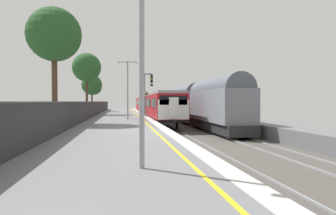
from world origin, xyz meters
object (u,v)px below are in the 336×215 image
object	(u,v)px
freight_train_adjacent_track	(199,102)
background_tree_left	(87,68)
platform_lamp_near	(142,39)
speed_limit_sign	(146,101)
commuter_train_at_platform	(151,104)
signal_gantry	(147,89)
platform_lamp_mid	(128,85)
background_tree_centre	(92,86)
background_tree_right	(55,36)

from	to	relation	value
freight_train_adjacent_track	background_tree_left	bearing A→B (deg)	147.03
platform_lamp_near	speed_limit_sign	bearing A→B (deg)	85.17
commuter_train_at_platform	platform_lamp_near	distance (m)	37.13
signal_gantry	platform_lamp_near	size ratio (longest dim) A/B	0.89
platform_lamp_near	background_tree_left	distance (m)	32.88
platform_lamp_mid	background_tree_left	size ratio (longest dim) A/B	0.69
platform_lamp_mid	background_tree_left	xyz separation A→B (m)	(-5.15, 11.24, 2.76)
freight_train_adjacent_track	speed_limit_sign	world-z (taller)	freight_train_adjacent_track
platform_lamp_near	platform_lamp_mid	distance (m)	21.12
platform_lamp_near	platform_lamp_mid	world-z (taller)	platform_lamp_mid
platform_lamp_near	background_tree_centre	bearing A→B (deg)	97.18
platform_lamp_near	platform_lamp_mid	size ratio (longest dim) A/B	1.00
commuter_train_at_platform	platform_lamp_near	size ratio (longest dim) A/B	7.18
background_tree_left	background_tree_right	xyz separation A→B (m)	(-0.60, -15.62, 0.77)
speed_limit_sign	background_tree_centre	xyz separation A→B (m)	(-7.58, 21.64, 2.66)
freight_train_adjacent_track	signal_gantry	world-z (taller)	signal_gantry
freight_train_adjacent_track	speed_limit_sign	distance (m)	5.92
signal_gantry	background_tree_centre	size ratio (longest dim) A/B	0.79
background_tree_left	background_tree_centre	size ratio (longest dim) A/B	1.28
speed_limit_sign	background_tree_right	xyz separation A→B (m)	(-7.69, -6.31, 5.07)
signal_gantry	background_tree_right	bearing A→B (deg)	-128.26
speed_limit_sign	platform_lamp_near	xyz separation A→B (m)	(-1.95, -23.04, 1.52)
freight_train_adjacent_track	background_tree_left	xyz separation A→B (m)	(-12.95, 8.40, 4.46)
freight_train_adjacent_track	platform_lamp_near	world-z (taller)	platform_lamp_near
background_tree_right	freight_train_adjacent_track	bearing A→B (deg)	28.08
speed_limit_sign	platform_lamp_mid	size ratio (longest dim) A/B	0.50
commuter_train_at_platform	background_tree_right	distance (m)	22.98
platform_lamp_mid	background_tree_left	world-z (taller)	background_tree_left
platform_lamp_near	background_tree_left	size ratio (longest dim) A/B	0.69
platform_lamp_near	background_tree_left	bearing A→B (deg)	99.05
speed_limit_sign	signal_gantry	bearing A→B (deg)	84.57
commuter_train_at_platform	speed_limit_sign	xyz separation A→B (m)	(-1.85, -13.83, 0.51)
platform_lamp_near	background_tree_left	xyz separation A→B (m)	(-5.15, 32.35, 2.77)
platform_lamp_near	background_tree_left	world-z (taller)	background_tree_left
freight_train_adjacent_track	background_tree_left	world-z (taller)	background_tree_left
commuter_train_at_platform	freight_train_adjacent_track	bearing A→B (deg)	-72.78
freight_train_adjacent_track	background_tree_centre	world-z (taller)	background_tree_centre
speed_limit_sign	background_tree_left	world-z (taller)	background_tree_left
freight_train_adjacent_track	platform_lamp_near	xyz separation A→B (m)	(-7.80, -23.95, 1.69)
freight_train_adjacent_track	background_tree_centre	xyz separation A→B (m)	(-13.43, 20.73, 2.83)
background_tree_left	background_tree_right	size ratio (longest dim) A/B	0.89
commuter_train_at_platform	background_tree_centre	xyz separation A→B (m)	(-9.42, 7.81, 3.17)
freight_train_adjacent_track	background_tree_right	distance (m)	16.22
signal_gantry	platform_lamp_mid	size ratio (longest dim) A/B	0.89
signal_gantry	background_tree_centre	distance (m)	19.47
platform_lamp_mid	background_tree_right	distance (m)	8.05
platform_lamp_near	background_tree_centre	world-z (taller)	background_tree_centre
commuter_train_at_platform	background_tree_right	bearing A→B (deg)	-115.34
signal_gantry	freight_train_adjacent_track	bearing A→B (deg)	-28.74
signal_gantry	background_tree_right	xyz separation A→B (m)	(-8.07, -10.23, 3.73)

